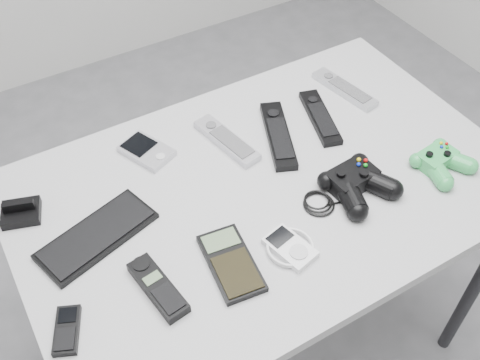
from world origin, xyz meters
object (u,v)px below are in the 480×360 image
remote_black_b (320,117)px  calculator (231,263)px  remote_black_a (278,135)px  controller_green (441,160)px  remote_silver_b (344,89)px  remote_silver_a (227,140)px  desk (266,203)px  cordless_handset (158,287)px  mobile_phone (67,330)px  mp3_player (290,247)px  pda (147,151)px  pda_keyboard (97,235)px  controller_black (357,182)px

remote_black_b → calculator: size_ratio=1.19×
remote_black_a → calculator: 0.39m
controller_green → remote_silver_b: bearing=86.3°
remote_silver_a → desk: bearing=-96.7°
desk → remote_black_b: remote_black_b is taller
remote_black_a → cordless_handset: (-0.43, -0.24, 0.00)m
remote_silver_b → cordless_handset: size_ratio=1.28×
desk → mobile_phone: size_ratio=11.69×
cordless_handset → mp3_player: cordless_handset is taller
pda → calculator: (0.01, -0.38, -0.00)m
pda_keyboard → remote_black_b: size_ratio=1.23×
remote_black_a → controller_black: size_ratio=0.89×
desk → mobile_phone: 0.53m
pda → mp3_player: (0.14, -0.41, -0.00)m
remote_silver_b → mp3_player: size_ratio=1.89×
pda → controller_green: (0.57, -0.39, 0.01)m
pda → remote_black_a: remote_black_a is taller
mobile_phone → cordless_handset: (0.18, -0.00, 0.00)m
pda → remote_silver_a: remote_silver_a is taller
remote_black_a → mp3_player: size_ratio=2.21×
remote_black_b → calculator: bearing=-129.8°
remote_black_b → controller_green: size_ratio=1.51×
remote_silver_a → remote_silver_b: 0.37m
desk → controller_green: controller_green is taller
pda_keyboard → remote_black_b: (0.62, 0.07, 0.00)m
remote_silver_b → mp3_player: bearing=-149.3°
remote_black_b → remote_silver_a: bearing=-173.0°
pda_keyboard → cordless_handset: 0.19m
desk → controller_black: (0.16, -0.11, 0.09)m
remote_silver_b → controller_black: 0.35m
remote_black_a → remote_silver_b: 0.26m
pda_keyboard → controller_black: size_ratio=0.96×
pda → calculator: 0.38m
remote_silver_b → pda_keyboard: bearing=179.7°
cordless_handset → calculator: (0.15, -0.02, -0.00)m
desk → mp3_player: (-0.06, -0.18, 0.07)m
calculator → mp3_player: (0.12, -0.03, 0.00)m
desk → remote_black_a: 0.17m
controller_black → calculator: bearing=-178.9°
remote_black_a → controller_black: (0.06, -0.23, 0.01)m
remote_black_a → mobile_phone: (-0.61, -0.24, -0.00)m
remote_silver_a → cordless_handset: bearing=-148.0°
pda_keyboard → controller_black: controller_black is taller
remote_silver_b → mp3_player: remote_silver_b is taller
desk → mp3_player: bearing=-107.7°
remote_silver_b → mobile_phone: (-0.86, -0.30, -0.00)m
calculator → cordless_handset: bearing=179.7°
pda_keyboard → remote_silver_a: 0.39m
mobile_phone → cordless_handset: 0.18m
remote_black_b → remote_black_a: bearing=-161.3°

